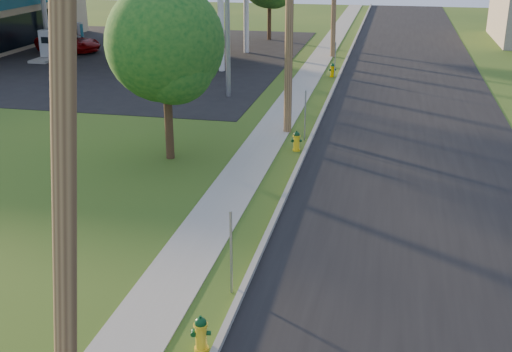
{
  "coord_description": "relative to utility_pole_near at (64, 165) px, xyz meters",
  "views": [
    {
      "loc": [
        3.42,
        -8.04,
        7.54
      ],
      "look_at": [
        0.0,
        8.0,
        1.4
      ],
      "focal_mm": 45.0,
      "sensor_mm": 36.0,
      "label": 1
    }
  ],
  "objects": [
    {
      "name": "car_red",
      "position": [
        -18.08,
        34.13,
        -4.14
      ],
      "size": [
        5.2,
        3.48,
        1.33
      ],
      "primitive_type": "imported",
      "rotation": [
        0.0,
        0.0,
        1.28
      ],
      "color": "#7C0404",
      "rests_on": "ground"
    },
    {
      "name": "utility_pole_near",
      "position": [
        0.0,
        0.0,
        0.0
      ],
      "size": [
        1.4,
        0.32,
        9.48
      ],
      "color": "brown",
      "rests_on": "ground"
    },
    {
      "name": "sidewalk",
      "position": [
        -0.65,
        11.0,
        -4.79
      ],
      "size": [
        1.5,
        120.0,
        0.03
      ],
      "primitive_type": "cube",
      "color": "gray",
      "rests_on": "ground"
    },
    {
      "name": "sign_post_mid",
      "position": [
        0.85,
        17.0,
        -3.8
      ],
      "size": [
        0.05,
        0.04,
        2.0
      ],
      "primitive_type": "cube",
      "color": "gray",
      "rests_on": "ground"
    },
    {
      "name": "sign_post_far",
      "position": [
        0.85,
        29.2,
        -3.8
      ],
      "size": [
        0.05,
        0.04,
        2.0
      ],
      "primitive_type": "cube",
      "color": "gray",
      "rests_on": "ground"
    },
    {
      "name": "utility_pole_mid",
      "position": [
        -0.0,
        18.0,
        0.15
      ],
      "size": [
        1.4,
        0.32,
        9.8
      ],
      "color": "brown",
      "rests_on": "ground"
    },
    {
      "name": "fuel_pump_nw",
      "position": [
        -17.9,
        31.0,
        -4.08
      ],
      "size": [
        1.2,
        3.2,
        1.9
      ],
      "color": "gray",
      "rests_on": "ground"
    },
    {
      "name": "curb",
      "position": [
        1.1,
        11.0,
        -4.73
      ],
      "size": [
        0.15,
        120.0,
        0.15
      ],
      "primitive_type": "cube",
      "color": "gray",
      "rests_on": "ground"
    },
    {
      "name": "sign_post_near",
      "position": [
        0.85,
        5.2,
        -3.8
      ],
      "size": [
        0.05,
        0.04,
        2.0
      ],
      "primitive_type": "cube",
      "color": "gray",
      "rests_on": "ground"
    },
    {
      "name": "fuel_pump_se",
      "position": [
        -8.9,
        35.0,
        -4.08
      ],
      "size": [
        1.2,
        3.2,
        1.9
      ],
      "color": "gray",
      "rests_on": "ground"
    },
    {
      "name": "fuel_pump_sw",
      "position": [
        -17.9,
        35.0,
        -4.08
      ],
      "size": [
        1.2,
        3.2,
        1.9
      ],
      "color": "gray",
      "rests_on": "ground"
    },
    {
      "name": "car_silver",
      "position": [
        -8.88,
        32.31,
        -4.04
      ],
      "size": [
        4.8,
        3.23,
        1.52
      ],
      "primitive_type": "imported",
      "rotation": [
        0.0,
        0.0,
        1.22
      ],
      "color": "silver",
      "rests_on": "ground"
    },
    {
      "name": "fuel_pump_ne",
      "position": [
        -8.9,
        31.0,
        -4.08
      ],
      "size": [
        1.2,
        3.2,
        1.9
      ],
      "color": "gray",
      "rests_on": "ground"
    },
    {
      "name": "hydrant_far",
      "position": [
        0.72,
        29.4,
        -4.41
      ],
      "size": [
        0.42,
        0.37,
        0.81
      ],
      "color": "#E6B500",
      "rests_on": "ground"
    },
    {
      "name": "tree_verge",
      "position": [
        -3.51,
        13.76,
        -0.81
      ],
      "size": [
        4.09,
        4.09,
        6.2
      ],
      "color": "#3C2A18",
      "rests_on": "ground"
    },
    {
      "name": "hydrant_mid",
      "position": [
        0.74,
        15.63,
        -4.42
      ],
      "size": [
        0.4,
        0.36,
        0.78
      ],
      "color": "yellow",
      "rests_on": "ground"
    },
    {
      "name": "hydrant_near",
      "position": [
        0.8,
        2.98,
        -4.43
      ],
      "size": [
        0.4,
        0.35,
        0.77
      ],
      "color": "gold",
      "rests_on": "ground"
    },
    {
      "name": "road",
      "position": [
        5.1,
        11.0,
        -4.79
      ],
      "size": [
        8.0,
        120.0,
        0.02
      ],
      "primitive_type": "cube",
      "color": "black",
      "rests_on": "ground"
    },
    {
      "name": "forecourt",
      "position": [
        -15.4,
        33.0,
        -4.79
      ],
      "size": [
        26.0,
        28.0,
        0.02
      ],
      "primitive_type": "cube",
      "color": "black",
      "rests_on": "ground"
    }
  ]
}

